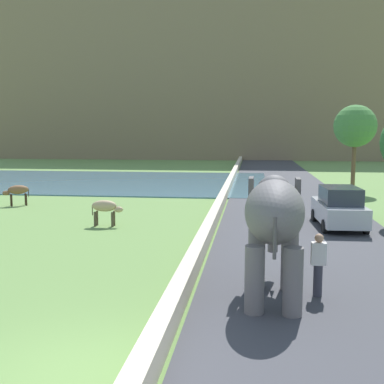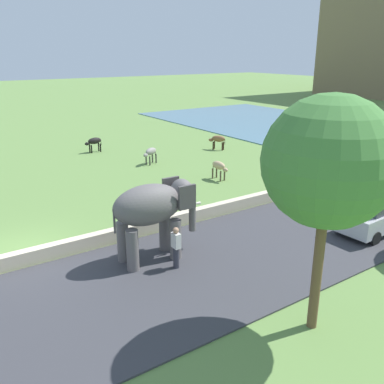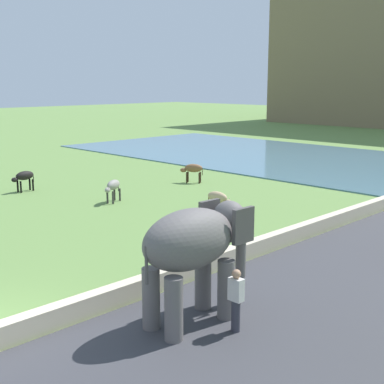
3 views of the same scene
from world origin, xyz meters
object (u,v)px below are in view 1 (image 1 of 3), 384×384
(person_beside_elephant, at_px, (318,264))
(cow_brown, at_px, (17,191))
(car_silver, at_px, (339,208))
(elephant, at_px, (274,218))
(cow_tan, at_px, (106,207))

(person_beside_elephant, height_order, cow_brown, person_beside_elephant)
(car_silver, xyz_separation_m, cow_brown, (-16.66, 4.20, -0.06))
(car_silver, bearing_deg, cow_brown, 165.85)
(elephant, xyz_separation_m, car_silver, (3.14, 9.16, -1.14))
(elephant, bearing_deg, car_silver, 71.06)
(elephant, bearing_deg, cow_tan, 129.39)
(cow_brown, distance_m, cow_tan, 8.33)
(car_silver, bearing_deg, elephant, -108.94)
(elephant, height_order, car_silver, elephant)
(person_beside_elephant, bearing_deg, cow_tan, 134.49)
(elephant, distance_m, cow_brown, 19.05)
(elephant, xyz_separation_m, person_beside_elephant, (1.11, 0.25, -1.16))
(cow_brown, bearing_deg, cow_tan, -36.96)
(person_beside_elephant, height_order, cow_tan, person_beside_elephant)
(person_beside_elephant, bearing_deg, elephant, -167.46)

